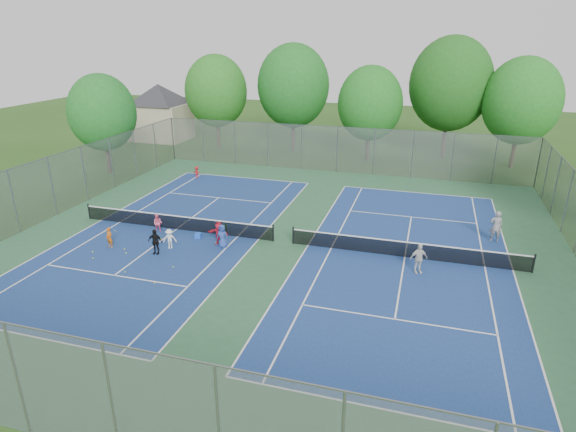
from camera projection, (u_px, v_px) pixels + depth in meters
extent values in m
plane|color=#264B17|center=(283.00, 242.00, 28.26)|extent=(120.00, 120.00, 0.00)
cube|color=#2A5A39|center=(283.00, 242.00, 28.26)|extent=(32.00, 32.00, 0.01)
cube|color=navy|center=(177.00, 229.00, 30.12)|extent=(10.97, 23.77, 0.01)
cube|color=navy|center=(405.00, 257.00, 26.39)|extent=(10.97, 23.77, 0.01)
cube|color=black|center=(176.00, 223.00, 29.96)|extent=(12.87, 0.10, 0.91)
cube|color=black|center=(406.00, 250.00, 26.23)|extent=(12.87, 0.10, 0.91)
cube|color=gray|center=(337.00, 150.00, 41.87)|extent=(32.00, 0.10, 4.00)
cube|color=gray|center=(112.00, 403.00, 13.22)|extent=(32.00, 0.10, 4.00)
cube|color=gray|center=(52.00, 187.00, 31.81)|extent=(0.10, 32.00, 4.00)
cube|color=#B7A88C|center=(161.00, 122.00, 54.89)|extent=(6.00, 5.00, 4.00)
pyramid|color=#2D2D33|center=(157.00, 84.00, 53.39)|extent=(11.03, 11.03, 2.20)
cylinder|color=#443326|center=(218.00, 131.00, 51.06)|extent=(0.36, 0.36, 3.50)
ellipsoid|color=#266A1E|center=(216.00, 91.00, 49.58)|extent=(6.40, 6.40, 7.36)
cylinder|color=#443326|center=(293.00, 132.00, 49.76)|extent=(0.36, 0.36, 3.85)
ellipsoid|color=#1C621E|center=(293.00, 86.00, 48.11)|extent=(7.20, 7.20, 8.28)
cylinder|color=#443326|center=(368.00, 144.00, 45.96)|extent=(0.36, 0.36, 3.15)
ellipsoid|color=#1F6A1E|center=(370.00, 103.00, 44.60)|extent=(6.00, 6.00, 6.90)
cylinder|color=#443326|center=(444.00, 137.00, 46.60)|extent=(0.36, 0.36, 4.20)
ellipsoid|color=#1D5619|center=(451.00, 84.00, 44.83)|extent=(7.60, 7.60, 8.74)
cylinder|color=#443326|center=(514.00, 149.00, 43.33)|extent=(0.36, 0.36, 3.50)
ellipsoid|color=#216C1F|center=(522.00, 101.00, 41.82)|extent=(6.60, 6.60, 7.59)
cylinder|color=#443326|center=(108.00, 155.00, 41.71)|extent=(0.36, 0.36, 3.15)
ellipsoid|color=#1C6321|center=(102.00, 113.00, 40.40)|extent=(5.60, 5.60, 6.44)
cube|color=blue|center=(198.00, 236.00, 28.82)|extent=(0.42, 0.42, 0.31)
cube|color=#258B28|center=(223.00, 229.00, 29.38)|extent=(0.39, 0.39, 0.61)
imported|color=#C55A12|center=(109.00, 238.00, 27.41)|extent=(0.50, 0.40, 1.21)
imported|color=#F96189|center=(158.00, 223.00, 29.59)|extent=(0.61, 0.51, 1.13)
imported|color=silver|center=(170.00, 239.00, 27.28)|extent=(0.87, 0.70, 1.18)
imported|color=black|center=(155.00, 242.00, 26.56)|extent=(0.88, 0.41, 1.46)
imported|color=#284594|center=(222.00, 236.00, 27.35)|extent=(0.71, 0.49, 1.40)
imported|color=red|center=(219.00, 233.00, 27.69)|extent=(1.36, 0.57, 1.43)
imported|color=#AF191F|center=(197.00, 172.00, 40.55)|extent=(0.73, 0.52, 1.02)
imported|color=gray|center=(496.00, 226.00, 28.05)|extent=(0.72, 0.50, 1.92)
imported|color=silver|center=(419.00, 258.00, 24.44)|extent=(1.01, 0.77, 1.59)
sphere|color=#AAC52E|center=(125.00, 272.00, 24.67)|extent=(0.07, 0.07, 0.07)
sphere|color=#C8E234|center=(176.00, 286.00, 23.37)|extent=(0.07, 0.07, 0.07)
sphere|color=#B5CB2F|center=(173.00, 267.00, 25.20)|extent=(0.07, 0.07, 0.07)
sphere|color=yellow|center=(126.00, 253.00, 26.79)|extent=(0.07, 0.07, 0.07)
sphere|color=gold|center=(115.00, 231.00, 29.81)|extent=(0.07, 0.07, 0.07)
sphere|color=#B3D130|center=(216.00, 243.00, 28.14)|extent=(0.07, 0.07, 0.07)
sphere|color=yellow|center=(93.00, 252.00, 26.95)|extent=(0.07, 0.07, 0.07)
sphere|color=#BAE234|center=(93.00, 259.00, 26.17)|extent=(0.07, 0.07, 0.07)
sphere|color=gold|center=(155.00, 236.00, 29.02)|extent=(0.07, 0.07, 0.07)
sphere|color=gold|center=(155.00, 283.00, 23.58)|extent=(0.07, 0.07, 0.07)
sphere|color=#CDDD33|center=(125.00, 249.00, 27.27)|extent=(0.07, 0.07, 0.07)
sphere|color=#B2C42D|center=(161.00, 239.00, 28.63)|extent=(0.07, 0.07, 0.07)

